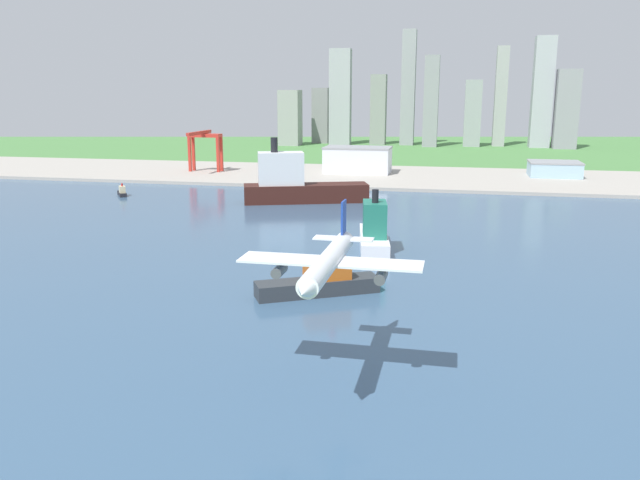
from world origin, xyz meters
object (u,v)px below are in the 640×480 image
at_px(ferry_boat, 374,233).
at_px(warehouse_main, 358,160).
at_px(container_barge, 320,282).
at_px(port_crane_red, 204,141).
at_px(tugboat_small, 122,192).
at_px(cargo_ship, 297,184).
at_px(airplane_landing, 328,262).
at_px(warehouse_annex, 554,169).

xyz_separation_m(ferry_boat, warehouse_main, (-46.64, 255.01, 5.15)).
xyz_separation_m(ferry_boat, container_barge, (-9.98, -64.74, -3.56)).
height_order(container_barge, port_crane_red, port_crane_red).
height_order(container_barge, warehouse_main, warehouse_main).
bearing_deg(container_barge, tugboat_small, 134.05).
xyz_separation_m(port_crane_red, warehouse_main, (127.25, 19.66, -14.55)).
relative_size(tugboat_small, warehouse_main, 0.30).
bearing_deg(cargo_ship, container_barge, -73.47).
bearing_deg(airplane_landing, tugboat_small, 127.53).
height_order(tugboat_small, warehouse_main, warehouse_main).
distance_m(tugboat_small, container_barge, 250.47).
relative_size(airplane_landing, container_barge, 1.12).
bearing_deg(warehouse_main, tugboat_small, -134.54).
distance_m(port_crane_red, warehouse_main, 129.58).
bearing_deg(port_crane_red, ferry_boat, -53.54).
distance_m(tugboat_small, cargo_ship, 121.16).
xyz_separation_m(airplane_landing, port_crane_red, (-180.29, 368.10, -2.45)).
bearing_deg(port_crane_red, container_barge, -61.36).
xyz_separation_m(tugboat_small, warehouse_main, (137.50, 139.75, 10.65)).
bearing_deg(cargo_ship, warehouse_annex, 40.54).
distance_m(container_barge, warehouse_annex, 349.22).
distance_m(container_barge, warehouse_main, 321.96).
bearing_deg(warehouse_main, cargo_ship, -96.79).
relative_size(tugboat_small, warehouse_annex, 0.42).
bearing_deg(warehouse_annex, container_barge, -110.09).
xyz_separation_m(tugboat_small, cargo_ship, (120.83, -0.27, 8.89)).
distance_m(tugboat_small, ferry_boat, 217.31).
bearing_deg(airplane_landing, warehouse_main, 97.79).
distance_m(cargo_ship, warehouse_annex, 228.05).
bearing_deg(airplane_landing, warehouse_annex, 75.34).
distance_m(tugboat_small, warehouse_main, 196.34).
height_order(tugboat_small, container_barge, container_barge).
distance_m(port_crane_red, warehouse_annex, 285.90).
bearing_deg(ferry_boat, tugboat_small, 147.96).
bearing_deg(tugboat_small, warehouse_main, 45.46).
height_order(airplane_landing, tugboat_small, airplane_landing).
relative_size(ferry_boat, cargo_ship, 0.59).
height_order(tugboat_small, ferry_boat, ferry_boat).
bearing_deg(cargo_ship, tugboat_small, 179.87).
bearing_deg(container_barge, cargo_ship, 106.53).
distance_m(airplane_landing, cargo_ship, 258.04).
bearing_deg(warehouse_annex, ferry_boat, -112.68).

